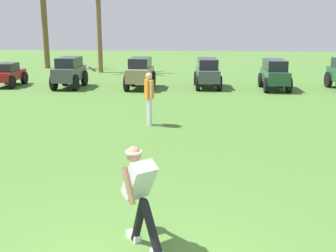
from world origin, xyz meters
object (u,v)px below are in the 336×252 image
object	(u,v)px
parked_car_slot_a	(8,74)
parked_car_slot_c	(140,72)
frisbee_in_flight	(136,196)
teammate_near_sideline	(149,94)
palm_tree_left_of_centre	(99,16)
parked_car_slot_e	(275,74)
palm_tree_far_left	(44,19)
parked_car_slot_b	(69,72)
frisbee_thrower	(140,192)
parked_car_slot_d	(207,72)

from	to	relation	value
parked_car_slot_a	parked_car_slot_c	world-z (taller)	parked_car_slot_c
frisbee_in_flight	teammate_near_sideline	bearing A→B (deg)	95.71
frisbee_in_flight	palm_tree_left_of_centre	distance (m)	20.34
parked_car_slot_e	parked_car_slot_a	bearing A→B (deg)	-179.85
teammate_near_sideline	palm_tree_far_left	world-z (taller)	palm_tree_far_left
frisbee_in_flight	parked_car_slot_b	distance (m)	14.32
frisbee_thrower	parked_car_slot_e	world-z (taller)	frisbee_thrower
frisbee_in_flight	parked_car_slot_d	world-z (taller)	parked_car_slot_d
teammate_near_sideline	parked_car_slot_d	world-z (taller)	teammate_near_sideline
parked_car_slot_e	teammate_near_sideline	bearing A→B (deg)	-123.66
parked_car_slot_d	parked_car_slot_e	world-z (taller)	same
teammate_near_sideline	parked_car_slot_b	xyz separation A→B (m)	(-4.62, 6.87, -0.20)
frisbee_in_flight	parked_car_slot_e	bearing A→B (deg)	73.18
frisbee_thrower	parked_car_slot_b	bearing A→B (deg)	111.41
teammate_near_sideline	parked_car_slot_b	world-z (taller)	teammate_near_sideline
parked_car_slot_c	parked_car_slot_a	bearing A→B (deg)	178.49
parked_car_slot_b	parked_car_slot_d	distance (m)	6.39
parked_car_slot_c	palm_tree_left_of_centre	distance (m)	7.39
parked_car_slot_c	parked_car_slot_e	bearing A→B (deg)	1.88
parked_car_slot_b	parked_car_slot_d	size ratio (longest dim) A/B	0.96
parked_car_slot_b	parked_car_slot_e	size ratio (longest dim) A/B	0.98
parked_car_slot_c	parked_car_slot_d	distance (m)	3.11
frisbee_thrower	parked_car_slot_c	size ratio (longest dim) A/B	0.59
frisbee_in_flight	parked_car_slot_c	distance (m)	13.52
palm_tree_left_of_centre	palm_tree_far_left	bearing A→B (deg)	153.89
teammate_near_sideline	parked_car_slot_b	distance (m)	8.28
parked_car_slot_a	parked_car_slot_d	bearing A→B (deg)	2.22
parked_car_slot_e	palm_tree_far_left	size ratio (longest dim) A/B	0.45
parked_car_slot_d	palm_tree_far_left	distance (m)	13.11
teammate_near_sideline	parked_car_slot_e	size ratio (longest dim) A/B	0.64
parked_car_slot_a	palm_tree_far_left	xyz separation A→B (m)	(-1.06, 7.88, 2.59)
parked_car_slot_b	palm_tree_far_left	distance (m)	9.41
frisbee_thrower	parked_car_slot_c	distance (m)	13.99
frisbee_thrower	parked_car_slot_d	xyz separation A→B (m)	(0.96, 14.37, -0.06)
parked_car_slot_b	frisbee_in_flight	bearing A→B (deg)	-68.43
frisbee_thrower	parked_car_slot_e	distance (m)	14.58
frisbee_in_flight	palm_tree_far_left	bearing A→B (deg)	113.62
parked_car_slot_c	palm_tree_far_left	world-z (taller)	palm_tree_far_left
frisbee_in_flight	parked_car_slot_e	size ratio (longest dim) A/B	0.12
frisbee_in_flight	teammate_near_sideline	xyz separation A→B (m)	(-0.64, 6.44, 0.42)
parked_car_slot_e	palm_tree_far_left	bearing A→B (deg)	149.77
frisbee_in_flight	palm_tree_far_left	world-z (taller)	palm_tree_far_left
parked_car_slot_c	parked_car_slot_d	world-z (taller)	parked_car_slot_c
parked_car_slot_b	parked_car_slot_c	distance (m)	3.30
frisbee_thrower	palm_tree_left_of_centre	distance (m)	20.78
frisbee_thrower	parked_car_slot_b	xyz separation A→B (m)	(-5.40, 13.77, -0.04)
parked_car_slot_a	palm_tree_left_of_centre	xyz separation A→B (m)	(3.00, 5.90, 2.74)
parked_car_slot_a	palm_tree_far_left	distance (m)	8.36
parked_car_slot_b	palm_tree_far_left	world-z (taller)	palm_tree_far_left
teammate_near_sideline	parked_car_slot_c	world-z (taller)	teammate_near_sideline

